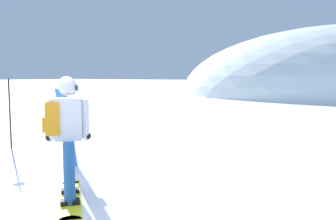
# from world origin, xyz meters

# --- Properties ---
(ground_plane) EXTENTS (300.00, 300.00, 0.00)m
(ground_plane) POSITION_xyz_m (0.00, 0.00, 0.00)
(ground_plane) COLOR white
(snowboarder_main) EXTENTS (1.41, 1.36, 1.71)m
(snowboarder_main) POSITION_xyz_m (0.33, 0.58, 0.92)
(snowboarder_main) COLOR yellow
(snowboarder_main) RESTS_ON ground
(spare_snowboard) EXTENTS (0.28, 0.29, 1.64)m
(spare_snowboard) POSITION_xyz_m (-1.05, 1.88, 0.83)
(spare_snowboard) COLOR blue
(spare_snowboard) RESTS_ON ground
(piste_marker_near) EXTENTS (0.20, 0.20, 1.70)m
(piste_marker_near) POSITION_xyz_m (-3.47, 2.36, 0.98)
(piste_marker_near) COLOR black
(piste_marker_near) RESTS_ON ground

